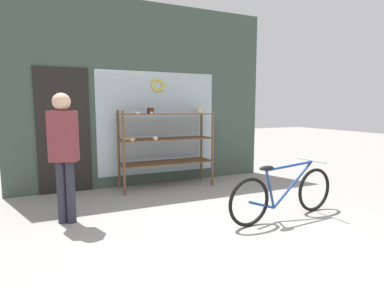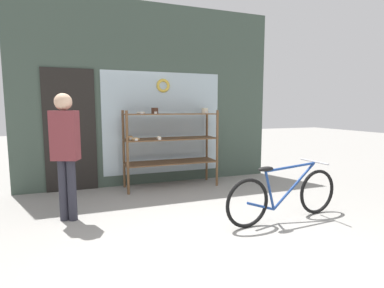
{
  "view_description": "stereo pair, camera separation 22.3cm",
  "coord_description": "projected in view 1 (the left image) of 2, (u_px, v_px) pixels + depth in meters",
  "views": [
    {
      "loc": [
        -1.47,
        -2.55,
        1.44
      ],
      "look_at": [
        0.12,
        1.1,
        0.95
      ],
      "focal_mm": 28.0,
      "sensor_mm": 36.0,
      "label": 1
    },
    {
      "loc": [
        -1.26,
        -2.64,
        1.44
      ],
      "look_at": [
        0.12,
        1.1,
        0.95
      ],
      "focal_mm": 28.0,
      "sensor_mm": 36.0,
      "label": 2
    }
  ],
  "objects": [
    {
      "name": "storefront_facade",
      "position": [
        144.0,
        98.0,
        5.54
      ],
      "size": [
        4.8,
        0.13,
        3.34
      ],
      "color": "#3D4C42",
      "rests_on": "ground_plane"
    },
    {
      "name": "display_case",
      "position": [
        166.0,
        139.0,
        5.37
      ],
      "size": [
        1.67,
        0.53,
        1.44
      ],
      "color": "brown",
      "rests_on": "ground_plane"
    },
    {
      "name": "pedestrian",
      "position": [
        64.0,
        148.0,
        3.66
      ],
      "size": [
        0.36,
        0.28,
        1.62
      ],
      "rotation": [
        0.0,
        0.0,
        -0.36
      ],
      "color": "#282833",
      "rests_on": "ground_plane"
    },
    {
      "name": "ground_plane",
      "position": [
        224.0,
        248.0,
        3.08
      ],
      "size": [
        30.0,
        30.0,
        0.0
      ],
      "primitive_type": "plane",
      "color": "gray"
    },
    {
      "name": "bicycle",
      "position": [
        284.0,
        194.0,
        3.88
      ],
      "size": [
        1.75,
        0.46,
        0.74
      ],
      "rotation": [
        0.0,
        0.0,
        0.09
      ],
      "color": "black",
      "rests_on": "ground_plane"
    }
  ]
}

